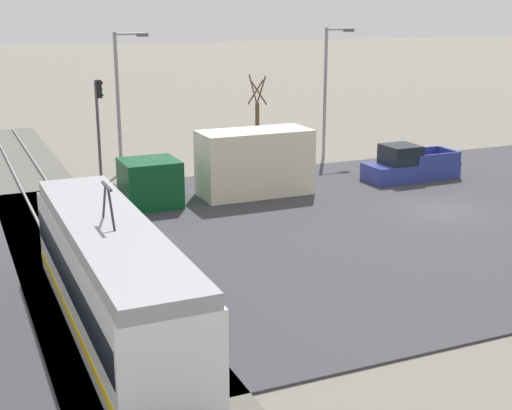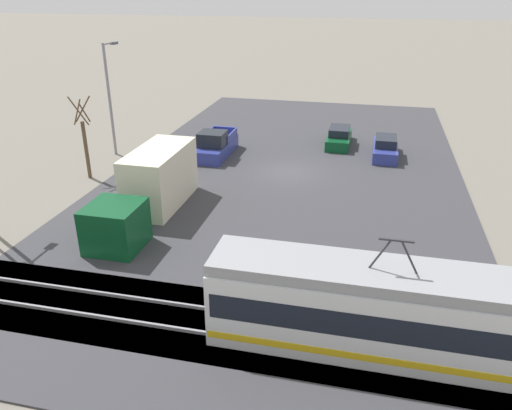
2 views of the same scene
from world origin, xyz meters
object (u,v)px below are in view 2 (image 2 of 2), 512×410
object	(u,v)px
pickup_truck	(215,146)
street_lamp_near_crossing	(110,92)
sedan_car_0	(385,148)
street_tree	(85,142)
box_truck	(151,187)
light_rail_tram	(387,312)
sedan_car_1	(339,137)

from	to	relation	value
pickup_truck	street_lamp_near_crossing	distance (m)	8.42
sedan_car_0	street_tree	world-z (taller)	street_tree
pickup_truck	street_lamp_near_crossing	world-z (taller)	street_lamp_near_crossing
box_truck	sedan_car_0	xyz separation A→B (m)	(-12.57, -12.93, -0.89)
pickup_truck	street_tree	distance (m)	9.24
light_rail_tram	box_truck	xyz separation A→B (m)	(12.50, -8.68, -0.04)
pickup_truck	box_truck	bearing A→B (deg)	87.69
pickup_truck	sedan_car_0	xyz separation A→B (m)	(-12.15, -2.59, -0.12)
sedan_car_1	street_tree	xyz separation A→B (m)	(15.39, 10.84, 1.79)
sedan_car_0	street_tree	xyz separation A→B (m)	(18.90, 8.70, 1.76)
sedan_car_1	sedan_car_0	bearing A→B (deg)	-31.33
light_rail_tram	street_lamp_near_crossing	bearing A→B (deg)	-42.70
box_truck	sedan_car_1	xyz separation A→B (m)	(-9.06, -15.07, -0.92)
light_rail_tram	sedan_car_0	distance (m)	21.63
pickup_truck	street_tree	bearing A→B (deg)	42.15
street_lamp_near_crossing	pickup_truck	bearing A→B (deg)	-172.32
pickup_truck	sedan_car_1	size ratio (longest dim) A/B	1.16
street_tree	street_lamp_near_crossing	xyz separation A→B (m)	(0.69, -5.10, 2.17)
light_rail_tram	sedan_car_0	xyz separation A→B (m)	(-0.07, -21.61, -0.94)
sedan_car_1	street_lamp_near_crossing	world-z (taller)	street_lamp_near_crossing
light_rail_tram	pickup_truck	size ratio (longest dim) A/B	2.32
sedan_car_1	street_tree	bearing A→B (deg)	-144.84
light_rail_tram	street_lamp_near_crossing	world-z (taller)	street_lamp_near_crossing
box_truck	street_lamp_near_crossing	world-z (taller)	street_lamp_near_crossing
light_rail_tram	sedan_car_1	distance (m)	24.01
pickup_truck	sedan_car_1	xyz separation A→B (m)	(-8.64, -4.73, -0.15)
street_lamp_near_crossing	box_truck	bearing A→B (deg)	126.95
box_truck	sedan_car_0	size ratio (longest dim) A/B	2.15
street_tree	box_truck	bearing A→B (deg)	146.22
light_rail_tram	sedan_car_1	world-z (taller)	light_rail_tram
light_rail_tram	box_truck	world-z (taller)	light_rail_tram
sedan_car_0	pickup_truck	bearing A→B (deg)	12.05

